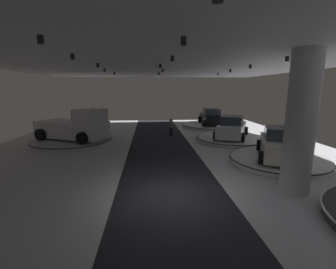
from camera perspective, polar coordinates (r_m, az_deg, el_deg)
The scene contains 12 objects.
ground at distance 9.44m, azimuth 0.86°, elevation -14.51°, with size 24.00×44.00×0.06m.
ceiling_with_spotlights at distance 8.64m, azimuth 0.98°, elevation 21.05°, with size 24.00×44.00×0.39m.
column_right at distance 10.20m, azimuth 29.65°, elevation 2.29°, with size 1.10×1.10×5.50m.
display_platform_far_left at distance 18.99m, azimuth -22.20°, elevation -1.48°, with size 5.84×5.84×0.35m.
pickup_truck_far_left at distance 18.58m, azimuth -21.71°, elevation 1.72°, with size 5.69×4.29×2.30m.
display_platform_deep_right at distance 25.58m, azimuth 10.37°, elevation 2.19°, with size 6.10×6.10×0.31m.
display_car_deep_right at distance 25.43m, azimuth 10.45°, elevation 4.19°, with size 2.42×4.32×1.71m.
display_platform_far_right at distance 19.14m, azimuth 15.18°, elevation -1.01°, with size 5.40×5.40×0.30m.
display_car_far_right at distance 18.95m, azimuth 15.31°, elevation 1.62°, with size 3.60×4.56×1.71m.
display_platform_mid_right at distance 14.45m, azimuth 25.31°, elevation -5.66°, with size 5.29×5.29×0.27m.
display_car_mid_right at distance 14.27m, azimuth 25.59°, elevation -2.22°, with size 3.44×4.57×1.71m.
visitor_walking_near at distance 20.29m, azimuth 0.75°, elevation 2.17°, with size 0.32×0.32×1.59m.
Camera 1 is at (-0.85, -8.47, 4.06)m, focal length 24.95 mm.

